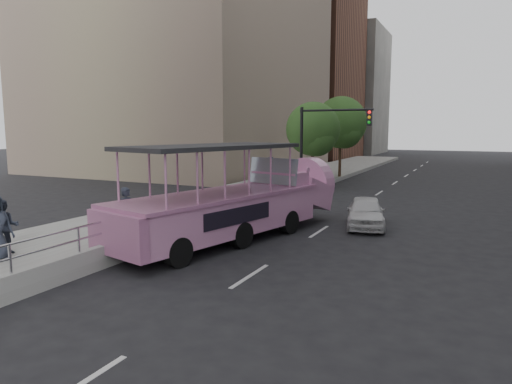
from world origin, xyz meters
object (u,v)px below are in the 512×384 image
(car, at_px, (366,212))
(pedestrian_mid, at_px, (5,227))
(duck_boat, at_px, (240,203))
(parking_sign, at_px, (268,177))
(pedestrian_near, at_px, (127,213))
(street_tree_far, at_px, (342,124))
(street_tree_near, at_px, (314,131))
(traffic_signal, at_px, (321,137))

(car, bearing_deg, pedestrian_mid, -143.90)
(duck_boat, distance_m, parking_sign, 5.61)
(pedestrian_near, xyz_separation_m, parking_sign, (1.35, 8.42, 0.47))
(street_tree_far, bearing_deg, pedestrian_near, -92.31)
(street_tree_near, distance_m, street_tree_far, 6.02)
(duck_boat, height_order, street_tree_far, street_tree_far)
(street_tree_far, bearing_deg, car, -71.25)
(duck_boat, xyz_separation_m, pedestrian_near, (-2.66, -2.97, -0.10))
(pedestrian_mid, relative_size, street_tree_near, 0.28)
(duck_boat, xyz_separation_m, street_tree_far, (-1.73, 20.02, 3.04))
(street_tree_near, bearing_deg, parking_sign, -85.84)
(duck_boat, height_order, pedestrian_mid, duck_boat)
(pedestrian_near, bearing_deg, parking_sign, -4.69)
(pedestrian_mid, distance_m, parking_sign, 11.92)
(pedestrian_mid, bearing_deg, traffic_signal, 25.72)
(pedestrian_near, distance_m, street_tree_near, 17.21)
(traffic_signal, xyz_separation_m, street_tree_near, (-1.60, 3.43, 0.32))
(parking_sign, height_order, street_tree_near, street_tree_near)
(car, bearing_deg, traffic_signal, 107.93)
(parking_sign, distance_m, street_tree_near, 8.87)
(car, xyz_separation_m, street_tree_far, (-5.51, 16.25, 3.69))
(traffic_signal, bearing_deg, pedestrian_mid, -104.48)
(pedestrian_near, relative_size, street_tree_far, 0.27)
(traffic_signal, distance_m, street_tree_near, 3.80)
(traffic_signal, xyz_separation_m, street_tree_far, (-1.40, 9.43, 0.81))
(pedestrian_near, xyz_separation_m, street_tree_far, (0.93, 22.99, 3.14))
(duck_boat, relative_size, street_tree_near, 1.85)
(car, xyz_separation_m, street_tree_near, (-5.71, 10.25, 3.21))
(pedestrian_near, height_order, street_tree_near, street_tree_near)
(pedestrian_mid, bearing_deg, street_tree_near, 32.55)
(pedestrian_near, relative_size, pedestrian_mid, 1.08)
(duck_boat, bearing_deg, parking_sign, 103.47)
(pedestrian_near, bearing_deg, traffic_signal, -5.30)
(car, relative_size, traffic_signal, 0.69)
(car, bearing_deg, parking_sign, 148.59)
(pedestrian_near, height_order, parking_sign, parking_sign)
(duck_boat, distance_m, pedestrian_near, 3.99)
(duck_boat, height_order, car, duck_boat)
(street_tree_near, bearing_deg, street_tree_far, 88.09)
(parking_sign, bearing_deg, duck_boat, -76.53)
(traffic_signal, bearing_deg, duck_boat, -88.22)
(duck_boat, bearing_deg, street_tree_far, 94.93)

